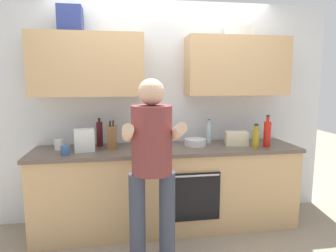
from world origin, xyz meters
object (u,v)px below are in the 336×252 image
object	(u,v)px
mixing_bowl	(195,142)
cup_coffee	(59,145)
grocery_bag_rice	(236,138)
person_standing	(152,159)
bottle_water	(209,133)
bottle_hotsauce	(267,133)
grocery_bag_produce	(84,140)
bottle_oil	(256,138)
bottle_juice	(155,139)
bottle_soda	(138,136)
cup_tea	(65,150)
knife_block	(112,137)
bottle_wine	(100,134)

from	to	relation	value
mixing_bowl	cup_coffee	bearing A→B (deg)	178.54
grocery_bag_rice	person_standing	bearing A→B (deg)	-146.02
mixing_bowl	grocery_bag_rice	distance (m)	0.47
bottle_water	grocery_bag_rice	bearing A→B (deg)	-28.78
bottle_hotsauce	grocery_bag_produce	bearing A→B (deg)	176.75
bottle_oil	grocery_bag_rice	distance (m)	0.24
person_standing	grocery_bag_rice	distance (m)	1.24
person_standing	bottle_juice	xyz separation A→B (m)	(0.11, 0.76, 0.02)
bottle_soda	grocery_bag_rice	world-z (taller)	bottle_soda
person_standing	cup_tea	distance (m)	0.93
mixing_bowl	grocery_bag_produce	distance (m)	1.19
cup_tea	mixing_bowl	bearing A→B (deg)	9.12
bottle_water	grocery_bag_rice	distance (m)	0.32
person_standing	knife_block	world-z (taller)	person_standing
cup_tea	grocery_bag_produce	bearing A→B (deg)	43.42
person_standing	knife_block	xyz separation A→B (m)	(-0.35, 0.71, 0.06)
grocery_bag_produce	cup_tea	bearing A→B (deg)	-136.58
bottle_water	cup_tea	distance (m)	1.57
person_standing	grocery_bag_produce	xyz separation A→B (m)	(-0.62, 0.66, 0.05)
bottle_oil	bottle_hotsauce	world-z (taller)	bottle_hotsauce
bottle_soda	bottle_water	bearing A→B (deg)	13.21
bottle_hotsauce	bottle_water	bearing A→B (deg)	152.60
bottle_wine	bottle_soda	bearing A→B (deg)	-27.36
person_standing	bottle_juice	distance (m)	0.76
person_standing	grocery_bag_rice	bearing A→B (deg)	33.98
bottle_wine	grocery_bag_rice	world-z (taller)	bottle_wine
bottle_oil	cup_tea	world-z (taller)	bottle_oil
person_standing	bottle_oil	distance (m)	1.26
grocery_bag_produce	bottle_soda	bearing A→B (deg)	-1.04
bottle_oil	mixing_bowl	distance (m)	0.65
bottle_oil	grocery_bag_produce	xyz separation A→B (m)	(-1.78, 0.17, -0.00)
grocery_bag_produce	person_standing	bearing A→B (deg)	-46.65
bottle_water	cup_coffee	bearing A→B (deg)	-177.05
cup_coffee	cup_tea	xyz separation A→B (m)	(0.11, -0.25, -0.01)
bottle_juice	cup_tea	size ratio (longest dim) A/B	2.21
person_standing	grocery_bag_produce	distance (m)	0.91
mixing_bowl	cup_tea	bearing A→B (deg)	-170.88
knife_block	bottle_wine	bearing A→B (deg)	132.51
bottle_wine	bottle_water	bearing A→B (deg)	-0.85
bottle_wine	cup_tea	distance (m)	0.48
knife_block	grocery_bag_rice	bearing A→B (deg)	-0.87
bottle_wine	knife_block	distance (m)	0.20
cup_coffee	mixing_bowl	xyz separation A→B (m)	(1.46, -0.04, -0.02)
person_standing	bottle_oil	size ratio (longest dim) A/B	6.21
bottle_wine	bottle_juice	world-z (taller)	bottle_wine
bottle_water	mixing_bowl	bearing A→B (deg)	-147.37
cup_tea	grocery_bag_produce	world-z (taller)	grocery_bag_produce
mixing_bowl	grocery_bag_produce	xyz separation A→B (m)	(-1.18, -0.06, 0.07)
bottle_oil	bottle_hotsauce	bearing A→B (deg)	20.15
bottle_oil	cup_coffee	world-z (taller)	bottle_oil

